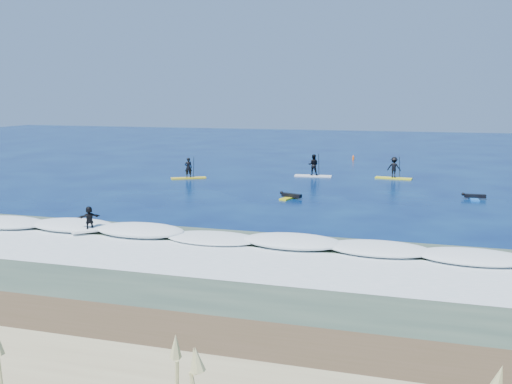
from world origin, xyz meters
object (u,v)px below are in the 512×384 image
(sup_paddler_right, at_px, (394,169))
(prone_paddler_near, at_px, (291,196))
(wave_surfer, at_px, (89,220))
(sup_paddler_left, at_px, (188,171))
(marker_buoy, at_px, (353,158))
(sup_paddler_center, at_px, (313,167))
(prone_paddler_far, at_px, (474,197))

(sup_paddler_right, relative_size, prone_paddler_near, 1.45)
(wave_surfer, bearing_deg, sup_paddler_left, 54.39)
(wave_surfer, xyz_separation_m, marker_buoy, (8.86, 37.92, -0.51))
(sup_paddler_left, height_order, wave_surfer, sup_paddler_left)
(sup_paddler_left, height_order, sup_paddler_right, sup_paddler_right)
(sup_paddler_center, height_order, wave_surfer, sup_paddler_center)
(prone_paddler_near, height_order, wave_surfer, wave_surfer)
(sup_paddler_center, height_order, marker_buoy, sup_paddler_center)
(sup_paddler_left, distance_m, prone_paddler_far, 22.92)
(prone_paddler_far, bearing_deg, wave_surfer, 126.46)
(sup_paddler_center, distance_m, prone_paddler_far, 14.87)
(sup_paddler_left, height_order, sup_paddler_center, sup_paddler_center)
(sup_paddler_center, height_order, sup_paddler_right, sup_paddler_center)
(sup_paddler_right, height_order, wave_surfer, sup_paddler_right)
(prone_paddler_near, relative_size, marker_buoy, 3.77)
(marker_buoy, bearing_deg, prone_paddler_near, -93.01)
(sup_paddler_center, height_order, prone_paddler_far, sup_paddler_center)
(prone_paddler_near, distance_m, prone_paddler_far, 12.60)
(sup_paddler_center, distance_m, wave_surfer, 25.07)
(prone_paddler_far, bearing_deg, sup_paddler_center, 55.41)
(prone_paddler_far, distance_m, wave_surfer, 25.60)
(sup_paddler_center, relative_size, wave_surfer, 1.97)
(sup_paddler_left, relative_size, wave_surfer, 1.77)
(prone_paddler_near, relative_size, prone_paddler_far, 1.05)
(wave_surfer, bearing_deg, prone_paddler_near, 15.76)
(wave_surfer, bearing_deg, prone_paddler_far, -4.47)
(sup_paddler_right, bearing_deg, marker_buoy, 117.23)
(prone_paddler_far, bearing_deg, prone_paddler_near, 102.08)
(prone_paddler_near, bearing_deg, sup_paddler_right, -10.37)
(sup_paddler_center, bearing_deg, sup_paddler_left, -160.95)
(sup_paddler_right, distance_m, prone_paddler_far, 10.18)
(sup_paddler_right, relative_size, marker_buoy, 5.46)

